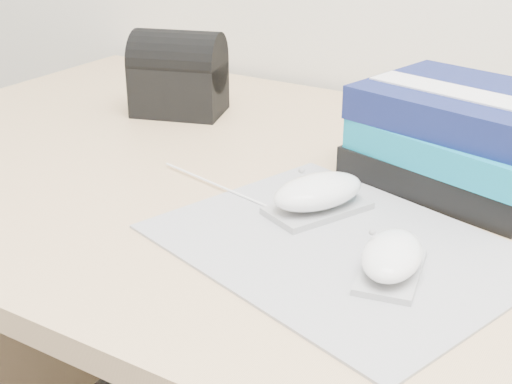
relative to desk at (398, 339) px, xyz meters
The scene contains 7 objects.
desk is the anchor object (origin of this frame).
mousepad 0.31m from the desk, 92.70° to the right, with size 0.37×0.28×0.00m, color gray.
mouse_rear 0.30m from the desk, 115.27° to the right, with size 0.11×0.13×0.05m.
mouse_front 0.35m from the desk, 75.20° to the right, with size 0.08×0.11×0.04m.
usb_cable 0.34m from the desk, 144.57° to the right, with size 0.00×0.00×0.22m, color white.
book_stack 0.30m from the desk, 39.48° to the left, with size 0.29×0.26×0.12m.
pouch 0.53m from the desk, 168.98° to the left, with size 0.16×0.14×0.14m.
Camera 1 is at (0.26, 0.84, 1.09)m, focal length 50.00 mm.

